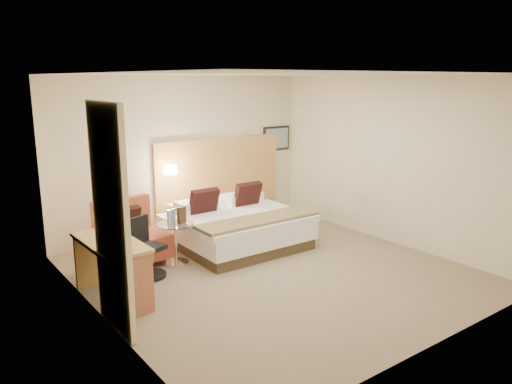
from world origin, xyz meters
TOP-DOWN VIEW (x-y plane):
  - floor at (0.00, 0.00)m, footprint 4.80×5.00m
  - ceiling at (0.00, 0.00)m, footprint 4.80×5.00m
  - wall_back at (0.00, 2.51)m, footprint 4.80×0.02m
  - wall_front at (0.00, -2.51)m, footprint 4.80×0.02m
  - wall_left at (-2.41, 0.00)m, footprint 0.02×5.00m
  - wall_right at (2.41, 0.00)m, footprint 0.02×5.00m
  - headboard_panel at (0.70, 2.47)m, footprint 2.60×0.04m
  - art_frame at (2.02, 2.48)m, footprint 0.62×0.03m
  - art_canvas at (2.02, 2.46)m, footprint 0.54×0.01m
  - lamp_arm at (-0.35, 2.42)m, footprint 0.02×0.12m
  - lamp_shade at (-0.35, 2.36)m, footprint 0.15×0.15m
  - curtain at (-2.36, -0.25)m, footprint 0.06×0.90m
  - bottle_a at (-1.02, 1.12)m, footprint 0.08×0.08m
  - bottle_b at (-0.94, 1.16)m, footprint 0.08×0.08m
  - menu_folder at (-0.84, 1.09)m, footprint 0.15×0.10m
  - bed at (0.23, 1.30)m, footprint 1.98×1.90m
  - lounge_chair at (-1.46, 1.51)m, footprint 0.96×0.86m
  - side_table at (-0.93, 1.12)m, footprint 0.69×0.69m
  - desk at (-2.11, 0.44)m, footprint 0.59×1.24m
  - desk_chair at (-1.49, 0.91)m, footprint 0.60×0.60m

SIDE VIEW (x-z plane):
  - floor at x=0.00m, z-range -0.02..0.00m
  - bed at x=0.23m, z-range -0.17..0.78m
  - side_table at x=-0.93m, z-range 0.03..0.64m
  - desk_chair at x=-1.49m, z-range -0.07..0.75m
  - lounge_chair at x=-1.46m, z-range -0.10..0.84m
  - desk at x=-2.11m, z-range 0.22..0.98m
  - bottle_a at x=-1.02m, z-range 0.60..0.82m
  - bottle_b at x=-0.94m, z-range 0.60..0.82m
  - menu_folder at x=-0.84m, z-range 0.60..0.84m
  - headboard_panel at x=0.70m, z-range 0.30..1.60m
  - lamp_arm at x=-0.35m, z-range 1.14..1.16m
  - lamp_shade at x=-0.35m, z-range 1.07..1.22m
  - curtain at x=-2.36m, z-range 0.01..2.43m
  - wall_back at x=0.00m, z-range 0.00..2.70m
  - wall_front at x=0.00m, z-range 0.00..2.70m
  - wall_left at x=-2.41m, z-range 0.00..2.70m
  - wall_right at x=2.41m, z-range 0.00..2.70m
  - art_frame at x=2.02m, z-range 1.27..1.73m
  - art_canvas at x=2.02m, z-range 1.30..1.70m
  - ceiling at x=0.00m, z-range 2.70..2.72m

